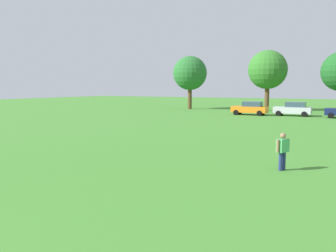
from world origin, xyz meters
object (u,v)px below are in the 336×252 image
tree_far_left (190,73)px  tree_left (268,70)px  parked_car_orange_0 (250,108)px  parked_car_silver_1 (293,109)px  adult_bystander (283,148)px

tree_far_left → tree_left: size_ratio=0.94×
parked_car_orange_0 → parked_car_silver_1: size_ratio=1.00×
adult_bystander → tree_left: bearing=-139.8°
parked_car_orange_0 → tree_far_left: (-11.71, 7.63, 4.77)m
parked_car_silver_1 → tree_left: size_ratio=0.49×
adult_bystander → tree_left: tree_left is taller
adult_bystander → parked_car_orange_0: size_ratio=0.37×
tree_far_left → tree_left: (11.66, 1.85, 0.35)m
adult_bystander → parked_car_orange_0: bearing=-135.7°
tree_left → parked_car_silver_1: bearing=-59.4°
parked_car_silver_1 → tree_far_left: bearing=-21.7°
adult_bystander → parked_car_silver_1: 29.63m
parked_car_orange_0 → tree_left: (-0.05, 9.47, 5.12)m
parked_car_orange_0 → tree_left: tree_left is taller
parked_car_orange_0 → tree_far_left: bearing=-33.1°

